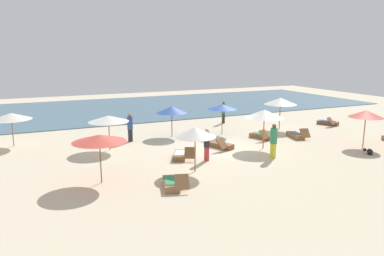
% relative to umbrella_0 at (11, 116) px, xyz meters
% --- Properties ---
extents(ground_plane, '(60.00, 60.00, 0.00)m').
position_rel_umbrella_0_xyz_m(ground_plane, '(10.77, -5.47, -1.79)').
color(ground_plane, beige).
extents(ocean_water, '(48.00, 16.00, 0.06)m').
position_rel_umbrella_0_xyz_m(ocean_water, '(10.77, 11.53, -1.76)').
color(ocean_water, '#476B7F').
rests_on(ocean_water, ground_plane).
extents(umbrella_0, '(2.30, 2.30, 1.98)m').
position_rel_umbrella_0_xyz_m(umbrella_0, '(0.00, 0.00, 0.00)').
color(umbrella_0, brown).
rests_on(umbrella_0, ground_plane).
extents(umbrella_1, '(1.97, 1.97, 2.01)m').
position_rel_umbrella_0_xyz_m(umbrella_1, '(12.70, -2.21, 0.06)').
color(umbrella_1, brown).
rests_on(umbrella_1, ground_plane).
extents(umbrella_2, '(2.25, 2.25, 1.96)m').
position_rel_umbrella_0_xyz_m(umbrella_2, '(4.97, -3.10, 0.00)').
color(umbrella_2, brown).
rests_on(umbrella_2, ground_plane).
extents(umbrella_3, '(1.92, 1.92, 2.09)m').
position_rel_umbrella_0_xyz_m(umbrella_3, '(7.78, -8.51, 0.08)').
color(umbrella_3, olive).
rests_on(umbrella_3, ground_plane).
extents(umbrella_4, '(2.28, 2.28, 2.26)m').
position_rel_umbrella_0_xyz_m(umbrella_4, '(17.20, -2.55, 0.24)').
color(umbrella_4, brown).
rests_on(umbrella_4, ground_plane).
extents(umbrella_5, '(1.94, 1.94, 2.14)m').
position_rel_umbrella_0_xyz_m(umbrella_5, '(18.65, -8.49, 0.15)').
color(umbrella_5, olive).
rests_on(umbrella_5, ground_plane).
extents(umbrella_6, '(2.00, 2.00, 1.99)m').
position_rel_umbrella_0_xyz_m(umbrella_6, '(9.38, -1.47, -0.01)').
color(umbrella_6, brown).
rests_on(umbrella_6, ground_plane).
extents(umbrella_7, '(2.18, 2.18, 2.24)m').
position_rel_umbrella_0_xyz_m(umbrella_7, '(13.07, -6.41, 0.22)').
color(umbrella_7, olive).
rests_on(umbrella_7, ground_plane).
extents(umbrella_8, '(2.25, 2.25, 2.09)m').
position_rel_umbrella_0_xyz_m(umbrella_8, '(3.54, -8.24, 0.15)').
color(umbrella_8, brown).
rests_on(umbrella_8, ground_plane).
extents(lounger_0, '(1.29, 1.79, 0.67)m').
position_rel_umbrella_0_xyz_m(lounger_0, '(7.97, -6.34, -1.61)').
color(lounger_0, brown).
rests_on(lounger_0, ground_plane).
extents(lounger_1, '(1.16, 1.78, 0.70)m').
position_rel_umbrella_0_xyz_m(lounger_1, '(14.36, -4.43, -1.61)').
color(lounger_1, brown).
rests_on(lounger_1, ground_plane).
extents(lounger_2, '(1.31, 1.77, 0.68)m').
position_rel_umbrella_0_xyz_m(lounger_2, '(21.54, -2.83, -1.61)').
color(lounger_2, brown).
rests_on(lounger_2, ground_plane).
extents(lounger_3, '(1.02, 1.78, 0.70)m').
position_rel_umbrella_0_xyz_m(lounger_3, '(6.05, -10.02, -1.61)').
color(lounger_3, olive).
rests_on(lounger_3, ground_plane).
extents(lounger_4, '(1.22, 1.78, 0.69)m').
position_rel_umbrella_0_xyz_m(lounger_4, '(10.87, -5.40, -1.62)').
color(lounger_4, brown).
rests_on(lounger_4, ground_plane).
extents(lounger_6, '(0.96, 1.78, 0.69)m').
position_rel_umbrella_0_xyz_m(lounger_6, '(16.53, -5.17, -1.61)').
color(lounger_6, olive).
rests_on(lounger_6, ground_plane).
extents(person_0, '(0.37, 0.37, 1.81)m').
position_rel_umbrella_0_xyz_m(person_0, '(12.40, -8.23, -0.88)').
color(person_0, yellow).
rests_on(person_0, ground_plane).
extents(person_1, '(0.29, 0.29, 1.70)m').
position_rel_umbrella_0_xyz_m(person_1, '(14.65, 1.08, -0.91)').
color(person_1, '#26262D').
rests_on(person_1, ground_plane).
extents(person_2, '(0.47, 0.47, 1.76)m').
position_rel_umbrella_0_xyz_m(person_2, '(6.55, -1.67, -0.89)').
color(person_2, '#26262D').
rests_on(person_2, ground_plane).
extents(person_3, '(0.39, 0.39, 1.66)m').
position_rel_umbrella_0_xyz_m(person_3, '(9.02, -7.24, -0.95)').
color(person_3, '#BF3338').
rests_on(person_3, ground_plane).
extents(dog, '(0.56, 0.64, 0.31)m').
position_rel_umbrella_0_xyz_m(dog, '(17.56, -9.84, -1.62)').
color(dog, black).
rests_on(dog, ground_plane).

